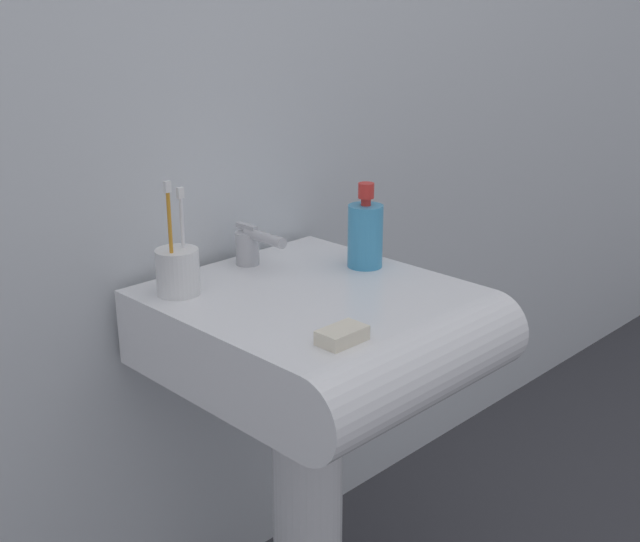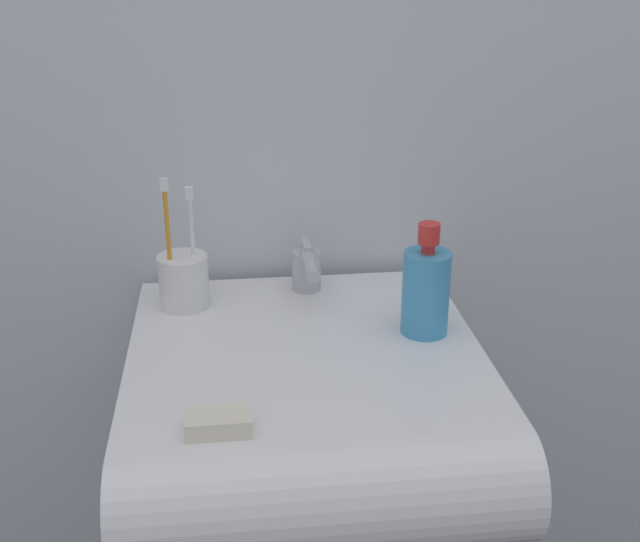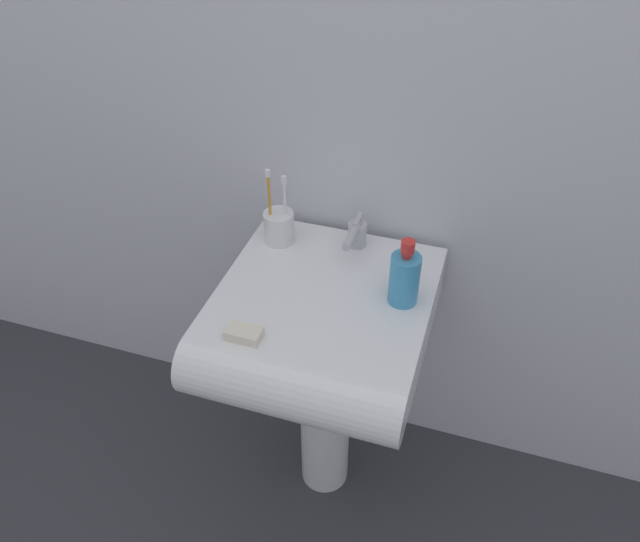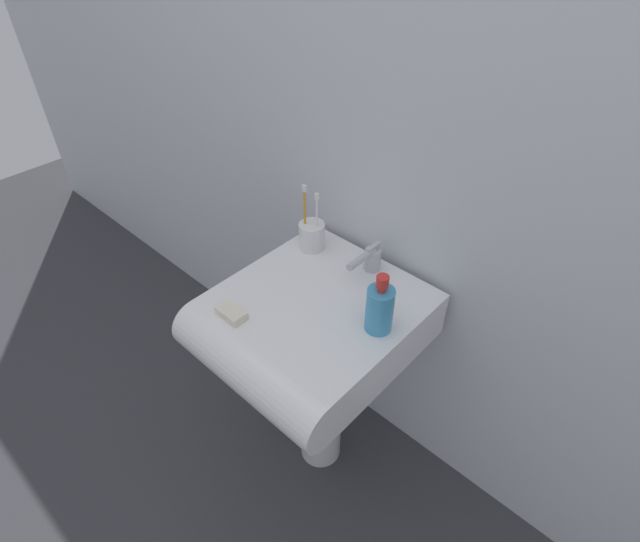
# 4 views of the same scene
# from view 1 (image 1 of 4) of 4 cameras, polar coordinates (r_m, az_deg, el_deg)

# --- Properties ---
(wall_back) EXTENTS (5.00, 0.05, 2.40)m
(wall_back) POSITION_cam_1_polar(r_m,az_deg,el_deg) (1.64, -8.58, 15.25)
(wall_back) COLOR silver
(wall_back) RESTS_ON ground
(sink_pedestal) EXTENTS (0.15, 0.15, 0.63)m
(sink_pedestal) POSITION_cam_1_polar(r_m,az_deg,el_deg) (1.72, -0.89, -15.98)
(sink_pedestal) COLOR white
(sink_pedestal) RESTS_ON ground
(sink_basin) EXTENTS (0.51, 0.58, 0.15)m
(sink_basin) POSITION_cam_1_polar(r_m,az_deg,el_deg) (1.50, 0.56, -4.58)
(sink_basin) COLOR white
(sink_basin) RESTS_ON sink_pedestal
(faucet) EXTENTS (0.05, 0.14, 0.08)m
(faucet) POSITION_cam_1_polar(r_m,az_deg,el_deg) (1.64, -4.91, 1.85)
(faucet) COLOR #B7B7BC
(faucet) RESTS_ON sink_basin
(toothbrush_cup) EXTENTS (0.08, 0.08, 0.22)m
(toothbrush_cup) POSITION_cam_1_polar(r_m,az_deg,el_deg) (1.50, -10.08, 0.05)
(toothbrush_cup) COLOR white
(toothbrush_cup) RESTS_ON sink_basin
(soap_bottle) EXTENTS (0.07, 0.07, 0.17)m
(soap_bottle) POSITION_cam_1_polar(r_m,az_deg,el_deg) (1.62, 3.24, 2.66)
(soap_bottle) COLOR #3F99CC
(soap_bottle) RESTS_ON sink_basin
(bar_soap) EXTENTS (0.08, 0.05, 0.02)m
(bar_soap) POSITION_cam_1_polar(r_m,az_deg,el_deg) (1.28, 1.58, -4.59)
(bar_soap) COLOR silver
(bar_soap) RESTS_ON sink_basin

